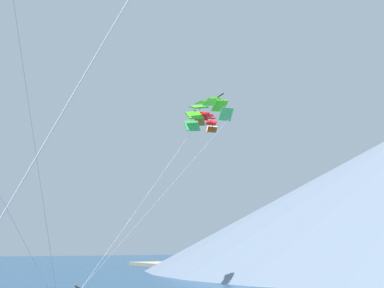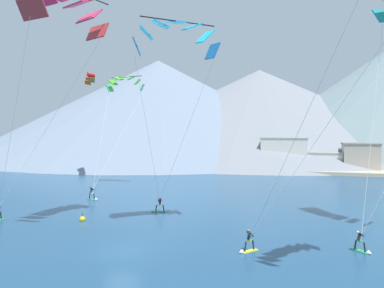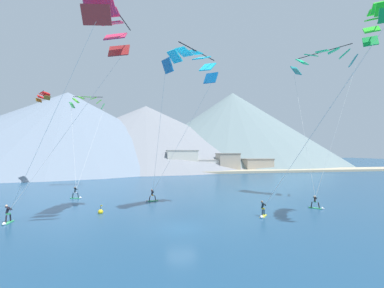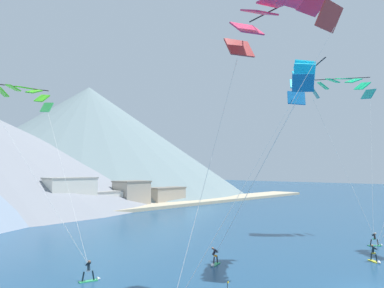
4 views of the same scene
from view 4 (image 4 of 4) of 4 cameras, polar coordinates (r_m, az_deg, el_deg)
The scene contains 14 objects.
kitesurfer_near_trail at distance 36.17m, azimuth 3.41°, elevation -17.23°, with size 1.78×0.90×1.65m.
kitesurfer_mid_center at distance 32.34m, azimuth -15.15°, elevation -18.62°, with size 1.78×0.86×1.77m.
kitesurfer_far_left at distance 49.27m, azimuth 26.28°, elevation -13.24°, with size 1.49×1.54×1.64m.
kitesurfer_far_right at distance 40.98m, azimuth 26.12°, elevation -15.22°, with size 1.40×1.61×1.71m.
parafoil_kite_near_lead at distance 28.05m, azimuth 12.88°, elevation 18.39°, with size 10.96×8.77×19.35m.
parafoil_kite_near_trail at distance 36.17m, azimuth 16.36°, elevation 9.53°, with size 7.81×9.83×17.14m.
parafoil_kite_mid_center at distance 41.51m, azimuth -24.32°, elevation 6.71°, with size 6.25×12.20×15.90m.
parafoil_kite_far_left at distance 56.24m, azimuth 21.97°, elevation 8.19°, with size 8.81×8.84×20.30m.
shoreline_strip at distance 72.60m, azimuth -23.14°, elevation -10.21°, with size 180.00×10.00×0.70m, color #BCAD8E.
shore_building_promenade_mid at distance 78.99m, azimuth -18.08°, elevation -7.43°, with size 10.15×4.59×7.12m.
shore_building_quay_east at distance 95.16m, azimuth -4.15°, elevation -7.82°, with size 9.95×5.57×4.19m.
shore_building_quay_west at distance 83.89m, azimuth -13.45°, elevation -8.34°, with size 7.91×4.68×4.02m.
shore_building_old_town at distance 87.65m, azimuth -9.20°, elevation -7.52°, with size 7.17×5.90×6.06m.
mountain_peak_west_ridge at distance 142.82m, azimuth -15.55°, elevation 0.66°, with size 114.32×114.32×39.02m.
Camera 4 is at (-29.45, -9.45, 8.91)m, focal length 35.00 mm.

